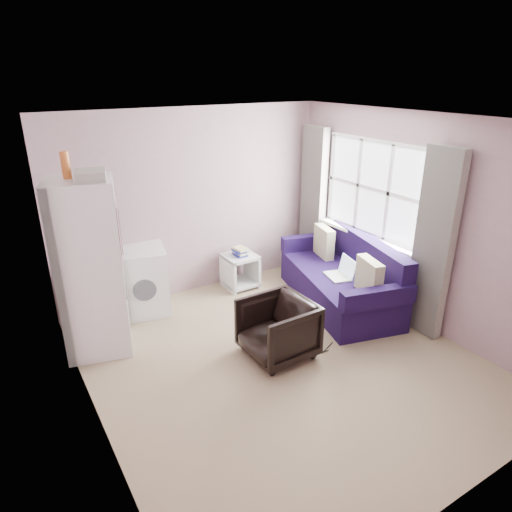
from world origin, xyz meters
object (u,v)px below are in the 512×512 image
(sofa, at_px, (343,279))
(side_table, at_px, (240,268))
(armchair, at_px, (278,326))
(washing_machine, at_px, (142,279))
(fridge, at_px, (90,267))

(sofa, bearing_deg, side_table, 144.02)
(side_table, bearing_deg, armchair, -106.75)
(washing_machine, relative_size, side_table, 1.42)
(fridge, relative_size, sofa, 1.00)
(sofa, bearing_deg, washing_machine, 167.99)
(armchair, xyz_separation_m, sofa, (1.45, 0.57, -0.03))
(washing_machine, height_order, sofa, sofa)
(washing_machine, xyz_separation_m, side_table, (1.41, -0.04, -0.16))
(washing_machine, xyz_separation_m, sofa, (2.35, -1.17, -0.12))
(armchair, relative_size, sofa, 0.33)
(side_table, xyz_separation_m, sofa, (0.93, -1.14, 0.05))
(armchair, bearing_deg, washing_machine, -153.64)
(washing_machine, bearing_deg, side_table, 12.03)
(washing_machine, bearing_deg, armchair, -49.18)
(fridge, height_order, side_table, fridge)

